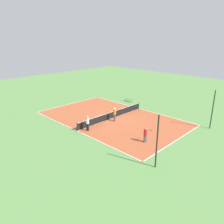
# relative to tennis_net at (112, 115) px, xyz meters

# --- Properties ---
(ground_plane) EXTENTS (80.00, 80.00, 0.00)m
(ground_plane) POSITION_rel_tennis_net_xyz_m (0.00, 0.00, -0.52)
(ground_plane) COLOR #60934C
(court_surface) EXTENTS (11.88, 19.18, 0.02)m
(court_surface) POSITION_rel_tennis_net_xyz_m (0.00, 0.00, -0.51)
(court_surface) COLOR #B75633
(court_surface) RESTS_ON ground_plane
(tennis_net) EXTENTS (11.68, 0.10, 0.98)m
(tennis_net) POSITION_rel_tennis_net_xyz_m (0.00, 0.00, 0.00)
(tennis_net) COLOR black
(tennis_net) RESTS_ON court_surface
(bench) EXTENTS (0.36, 1.52, 0.45)m
(bench) POSITION_rel_tennis_net_xyz_m (-7.79, -3.60, -0.13)
(bench) COLOR #4C8C4C
(bench) RESTS_ON ground_plane
(player_coach_red) EXTENTS (0.99, 0.69, 1.60)m
(player_coach_red) POSITION_rel_tennis_net_xyz_m (2.62, 7.40, 0.42)
(player_coach_red) COLOR #4C4C51
(player_coach_red) RESTS_ON court_surface
(player_far_white) EXTENTS (0.58, 0.99, 1.78)m
(player_far_white) POSITION_rel_tennis_net_xyz_m (4.92, 0.89, 0.53)
(player_far_white) COLOR black
(player_far_white) RESTS_ON court_surface
(player_center_orange) EXTENTS (0.96, 0.80, 1.83)m
(player_center_orange) POSITION_rel_tennis_net_xyz_m (0.52, 0.97, 0.57)
(player_center_orange) COLOR #4C4C51
(player_center_orange) RESTS_ON court_surface
(tennis_ball_midcourt) EXTENTS (0.07, 0.07, 0.07)m
(tennis_ball_midcourt) POSITION_rel_tennis_net_xyz_m (-3.80, 4.42, -0.46)
(tennis_ball_midcourt) COLOR #CCE033
(tennis_ball_midcourt) RESTS_ON court_surface
(tennis_ball_left_sideline) EXTENTS (0.07, 0.07, 0.07)m
(tennis_ball_left_sideline) POSITION_rel_tennis_net_xyz_m (2.43, -7.36, -0.46)
(tennis_ball_left_sideline) COLOR #CCE033
(tennis_ball_left_sideline) RESTS_ON court_surface
(tennis_ball_near_net) EXTENTS (0.07, 0.07, 0.07)m
(tennis_ball_near_net) POSITION_rel_tennis_net_xyz_m (-4.38, -5.52, -0.46)
(tennis_ball_near_net) COLOR #CCE033
(tennis_ball_near_net) RESTS_ON court_surface
(fence_post_back_left) EXTENTS (0.12, 0.12, 4.65)m
(fence_post_back_left) POSITION_rel_tennis_net_xyz_m (-5.78, 10.76, 1.81)
(fence_post_back_left) COLOR black
(fence_post_back_left) RESTS_ON ground_plane
(fence_post_back_right) EXTENTS (0.12, 0.12, 4.65)m
(fence_post_back_right) POSITION_rel_tennis_net_xyz_m (5.78, 10.76, 1.81)
(fence_post_back_right) COLOR black
(fence_post_back_right) RESTS_ON ground_plane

